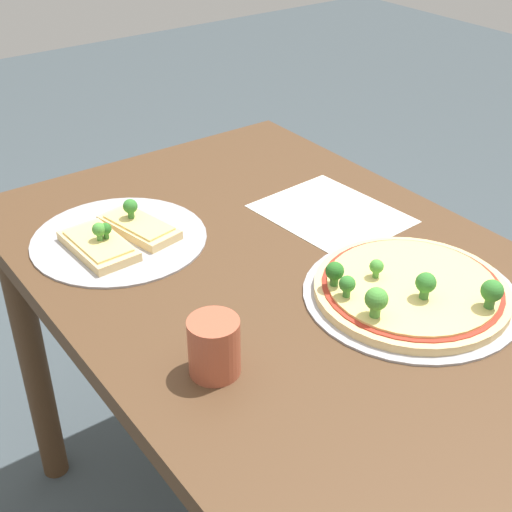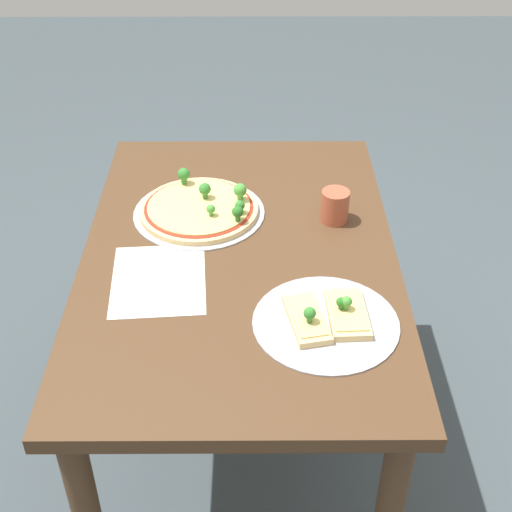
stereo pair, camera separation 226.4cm
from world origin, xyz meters
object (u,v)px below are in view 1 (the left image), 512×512
(pizza_tray_whole, at_px, (411,290))
(drinking_cup, at_px, (214,347))
(dining_table, at_px, (290,323))
(pizza_tray_slice, at_px, (118,237))

(pizza_tray_whole, distance_m, drinking_cup, 0.35)
(dining_table, xyz_separation_m, pizza_tray_slice, (-0.26, -0.19, 0.12))
(pizza_tray_whole, bearing_deg, pizza_tray_slice, -145.33)
(pizza_tray_whole, distance_m, pizza_tray_slice, 0.52)
(pizza_tray_slice, distance_m, drinking_cup, 0.39)
(pizza_tray_whole, xyz_separation_m, pizza_tray_slice, (-0.42, -0.29, -0.00))
(dining_table, relative_size, pizza_tray_whole, 3.33)
(pizza_tray_whole, bearing_deg, dining_table, -148.55)
(pizza_tray_slice, height_order, drinking_cup, drinking_cup)
(pizza_tray_whole, relative_size, pizza_tray_slice, 1.09)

